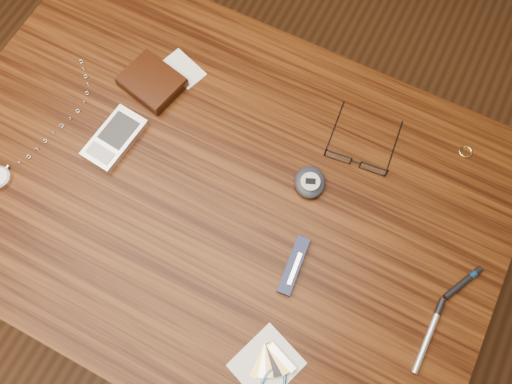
% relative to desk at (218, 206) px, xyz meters
% --- Properties ---
extents(ground, '(3.80, 3.80, 0.00)m').
position_rel_desk_xyz_m(ground, '(0.00, 0.00, -0.65)').
color(ground, '#472814').
rests_on(ground, ground).
extents(desk, '(1.00, 0.70, 0.75)m').
position_rel_desk_xyz_m(desk, '(0.00, 0.00, 0.00)').
color(desk, '#391B09').
rests_on(desk, ground).
extents(wallet_and_card, '(0.14, 0.15, 0.02)m').
position_rel_desk_xyz_m(wallet_and_card, '(-0.20, 0.13, 0.11)').
color(wallet_and_card, black).
rests_on(wallet_and_card, desk).
extents(eyeglasses, '(0.13, 0.13, 0.03)m').
position_rel_desk_xyz_m(eyeglasses, '(0.20, 0.16, 0.11)').
color(eyeglasses, black).
rests_on(eyeglasses, desk).
extents(gold_ring, '(0.03, 0.03, 0.00)m').
position_rel_desk_xyz_m(gold_ring, '(0.37, 0.26, 0.10)').
color(gold_ring, '#DDBA71').
rests_on(gold_ring, desk).
extents(pocket_watch, '(0.07, 0.29, 0.01)m').
position_rel_desk_xyz_m(pocket_watch, '(-0.34, -0.15, 0.11)').
color(pocket_watch, '#B9B9BD').
rests_on(pocket_watch, desk).
extents(pda_phone, '(0.07, 0.12, 0.02)m').
position_rel_desk_xyz_m(pda_phone, '(-0.20, -0.00, 0.11)').
color(pda_phone, '#BCBCC1').
rests_on(pda_phone, desk).
extents(pedometer, '(0.07, 0.08, 0.03)m').
position_rel_desk_xyz_m(pedometer, '(0.15, 0.08, 0.11)').
color(pedometer, black).
rests_on(pedometer, desk).
extents(notepad_keys, '(0.11, 0.12, 0.01)m').
position_rel_desk_xyz_m(notepad_keys, '(0.22, -0.23, 0.11)').
color(notepad_keys, silver).
rests_on(notepad_keys, desk).
extents(pocket_knife, '(0.03, 0.10, 0.01)m').
position_rel_desk_xyz_m(pocket_knife, '(0.18, -0.06, 0.11)').
color(pocket_knife, '#151F3E').
rests_on(pocket_knife, desk).
extents(silver_pen, '(0.01, 0.13, 0.01)m').
position_rel_desk_xyz_m(silver_pen, '(0.42, -0.05, 0.11)').
color(silver_pen, silver).
rests_on(silver_pen, desk).
extents(black_blue_pen, '(0.05, 0.08, 0.01)m').
position_rel_desk_xyz_m(black_blue_pen, '(0.44, 0.04, 0.11)').
color(black_blue_pen, black).
rests_on(black_blue_pen, desk).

